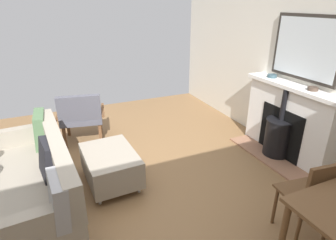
{
  "coord_description": "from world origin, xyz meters",
  "views": [
    {
      "loc": [
        0.51,
        2.69,
        2.03
      ],
      "look_at": [
        -0.71,
        -0.07,
        0.74
      ],
      "focal_mm": 29.75,
      "sensor_mm": 36.0,
      "label": 1
    }
  ],
  "objects_px": {
    "mantel_bowl_far": "(313,89)",
    "ottoman": "(111,165)",
    "fireplace": "(285,125)",
    "armchair_accent": "(81,115)",
    "mantel_bowl_near": "(272,76)",
    "dining_chair_near_fireplace": "(313,194)",
    "sofa": "(35,184)"
  },
  "relations": [
    {
      "from": "mantel_bowl_near",
      "to": "dining_chair_near_fireplace",
      "type": "height_order",
      "value": "mantel_bowl_near"
    },
    {
      "from": "fireplace",
      "to": "armchair_accent",
      "type": "xyz_separation_m",
      "value": [
        2.53,
        -1.5,
        0.01
      ]
    },
    {
      "from": "mantel_bowl_near",
      "to": "ottoman",
      "type": "bearing_deg",
      "value": 2.33
    },
    {
      "from": "fireplace",
      "to": "sofa",
      "type": "distance_m",
      "value": 3.19
    },
    {
      "from": "mantel_bowl_far",
      "to": "armchair_accent",
      "type": "bearing_deg",
      "value": -34.97
    },
    {
      "from": "dining_chair_near_fireplace",
      "to": "mantel_bowl_far",
      "type": "bearing_deg",
      "value": -135.14
    },
    {
      "from": "ottoman",
      "to": "mantel_bowl_near",
      "type": "bearing_deg",
      "value": -177.67
    },
    {
      "from": "mantel_bowl_near",
      "to": "ottoman",
      "type": "distance_m",
      "value": 2.54
    },
    {
      "from": "ottoman",
      "to": "armchair_accent",
      "type": "height_order",
      "value": "armchair_accent"
    },
    {
      "from": "mantel_bowl_near",
      "to": "sofa",
      "type": "bearing_deg",
      "value": 5.65
    },
    {
      "from": "fireplace",
      "to": "sofa",
      "type": "height_order",
      "value": "fireplace"
    },
    {
      "from": "mantel_bowl_far",
      "to": "ottoman",
      "type": "relative_size",
      "value": 0.15
    },
    {
      "from": "ottoman",
      "to": "fireplace",
      "type": "bearing_deg",
      "value": 172.65
    },
    {
      "from": "fireplace",
      "to": "mantel_bowl_near",
      "type": "xyz_separation_m",
      "value": [
        -0.03,
        -0.4,
        0.6
      ]
    },
    {
      "from": "fireplace",
      "to": "sofa",
      "type": "xyz_separation_m",
      "value": [
        3.18,
        -0.09,
        -0.1
      ]
    },
    {
      "from": "mantel_bowl_near",
      "to": "mantel_bowl_far",
      "type": "xyz_separation_m",
      "value": [
        0.0,
        0.69,
        -0.0
      ]
    },
    {
      "from": "mantel_bowl_far",
      "to": "ottoman",
      "type": "height_order",
      "value": "mantel_bowl_far"
    },
    {
      "from": "fireplace",
      "to": "armchair_accent",
      "type": "relative_size",
      "value": 1.78
    },
    {
      "from": "mantel_bowl_near",
      "to": "armchair_accent",
      "type": "distance_m",
      "value": 2.84
    },
    {
      "from": "mantel_bowl_near",
      "to": "armchair_accent",
      "type": "bearing_deg",
      "value": -23.25
    },
    {
      "from": "mantel_bowl_far",
      "to": "dining_chair_near_fireplace",
      "type": "distance_m",
      "value": 1.49
    },
    {
      "from": "ottoman",
      "to": "mantel_bowl_far",
      "type": "bearing_deg",
      "value": 166.2
    },
    {
      "from": "mantel_bowl_near",
      "to": "sofa",
      "type": "height_order",
      "value": "mantel_bowl_near"
    },
    {
      "from": "ottoman",
      "to": "dining_chair_near_fireplace",
      "type": "height_order",
      "value": "dining_chair_near_fireplace"
    },
    {
      "from": "mantel_bowl_far",
      "to": "armchair_accent",
      "type": "relative_size",
      "value": 0.15
    },
    {
      "from": "dining_chair_near_fireplace",
      "to": "fireplace",
      "type": "bearing_deg",
      "value": -127.12
    },
    {
      "from": "dining_chair_near_fireplace",
      "to": "mantel_bowl_near",
      "type": "bearing_deg",
      "value": -120.51
    },
    {
      "from": "sofa",
      "to": "dining_chair_near_fireplace",
      "type": "distance_m",
      "value": 2.61
    },
    {
      "from": "mantel_bowl_far",
      "to": "sofa",
      "type": "xyz_separation_m",
      "value": [
        3.21,
        -0.37,
        -0.69
      ]
    },
    {
      "from": "mantel_bowl_near",
      "to": "ottoman",
      "type": "height_order",
      "value": "mantel_bowl_near"
    },
    {
      "from": "mantel_bowl_near",
      "to": "dining_chair_near_fireplace",
      "type": "distance_m",
      "value": 2.01
    },
    {
      "from": "sofa",
      "to": "armchair_accent",
      "type": "bearing_deg",
      "value": -114.88
    }
  ]
}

